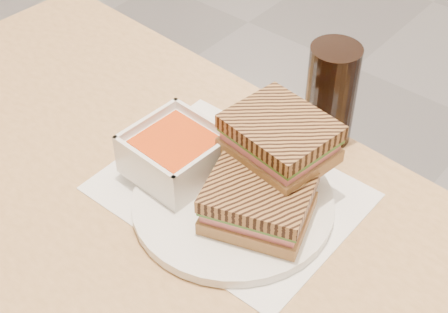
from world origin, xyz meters
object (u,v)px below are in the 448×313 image
Objects in this scene: main_table at (148,289)px; soup_bowl at (176,155)px; panini_lower at (258,202)px; cola_glass at (331,94)px; plate at (233,203)px.

soup_bowl is at bearing 108.61° from main_table.
cola_glass reaches higher than panini_lower.
soup_bowl is at bearing -176.56° from plate.
main_table is at bearing -71.39° from soup_bowl.
cola_glass reaches higher than main_table.
cola_glass is at bearing 98.61° from panini_lower.
panini_lower reaches higher than main_table.
panini_lower is (0.05, -0.01, 0.04)m from plate.
plate is at bearing 3.44° from soup_bowl.
cola_glass is at bearing 86.13° from plate.
panini_lower reaches higher than plate.
main_table is at bearing -102.89° from cola_glass.
cola_glass is (0.11, 0.21, 0.03)m from soup_bowl.
cola_glass is (0.01, 0.21, 0.07)m from plate.
soup_bowl is 0.80× the size of cola_glass.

